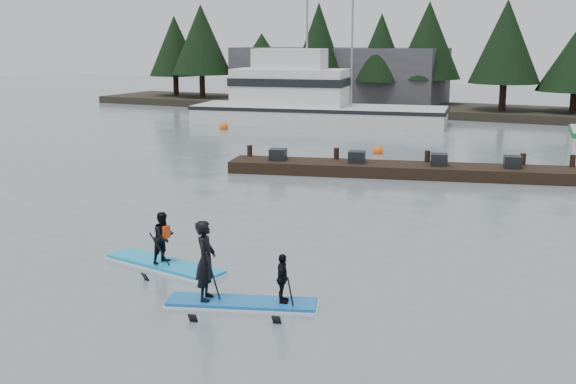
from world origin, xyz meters
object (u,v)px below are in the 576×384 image
at_px(fishing_boat_large, 311,113).
at_px(paddleboard_solo, 164,250).
at_px(floating_dock, 403,170).
at_px(paddleboard_duo, 231,277).

distance_m(fishing_boat_large, paddleboard_solo, 32.10).
bearing_deg(paddleboard_solo, floating_dock, 93.09).
height_order(floating_dock, paddleboard_duo, paddleboard_duo).
relative_size(fishing_boat_large, paddleboard_duo, 5.24).
xyz_separation_m(paddleboard_solo, paddleboard_duo, (2.93, -1.57, 0.19)).
xyz_separation_m(fishing_boat_large, floating_dock, (11.43, -15.64, -0.48)).
xyz_separation_m(fishing_boat_large, paddleboard_solo, (9.72, -30.59, -0.27)).
bearing_deg(fishing_boat_large, paddleboard_solo, -83.28).
height_order(floating_dock, paddleboard_solo, paddleboard_solo).
height_order(fishing_boat_large, paddleboard_solo, fishing_boat_large).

